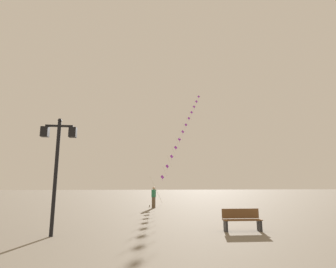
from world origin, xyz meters
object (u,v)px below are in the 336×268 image
object	(u,v)px
kite_train	(182,133)
kite_flyer	(154,197)
twin_lantern_lamp_post	(57,153)
park_bench	(242,220)

from	to	relation	value
kite_train	kite_flyer	bearing A→B (deg)	-115.89
twin_lantern_lamp_post	kite_train	bearing A→B (deg)	66.59
kite_train	park_bench	world-z (taller)	kite_train
kite_flyer	kite_train	bearing A→B (deg)	0.59
kite_flyer	park_bench	bearing A→B (deg)	-139.20
park_bench	twin_lantern_lamp_post	bearing A→B (deg)	-175.57
kite_train	park_bench	distance (m)	20.70
twin_lantern_lamp_post	park_bench	xyz separation A→B (m)	(7.52, 0.30, -2.68)
twin_lantern_lamp_post	kite_flyer	world-z (taller)	twin_lantern_lamp_post
kite_flyer	park_bench	xyz separation A→B (m)	(2.90, -11.35, -0.45)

